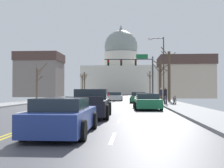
% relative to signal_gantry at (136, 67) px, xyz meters
% --- Properties ---
extents(ground, '(20.00, 180.00, 0.20)m').
position_rel_signal_gantry_xyz_m(ground, '(-4.84, -12.29, -5.34)').
color(ground, '#47474C').
extents(signal_gantry, '(7.91, 0.41, 7.23)m').
position_rel_signal_gantry_xyz_m(signal_gantry, '(0.00, 0.00, 0.00)').
color(signal_gantry, '#28282D').
rests_on(signal_gantry, ground).
extents(street_lamp_right, '(2.00, 0.24, 8.09)m').
position_rel_signal_gantry_xyz_m(street_lamp_right, '(3.12, -9.83, -0.48)').
color(street_lamp_right, '#333338').
rests_on(street_lamp_right, ground).
extents(capitol_building, '(31.12, 18.50, 29.08)m').
position_rel_signal_gantry_xyz_m(capitol_building, '(-4.84, 71.25, 4.92)').
color(capitol_building, beige).
rests_on(capitol_building, ground).
extents(sedan_near_00, '(2.18, 4.44, 1.25)m').
position_rel_signal_gantry_xyz_m(sedan_near_00, '(-3.02, -3.94, -4.78)').
color(sedan_near_00, silver).
rests_on(sedan_near_00, ground).
extents(sedan_near_01, '(2.16, 4.58, 1.31)m').
position_rel_signal_gantry_xyz_m(sedan_near_01, '(0.17, -10.47, -4.75)').
color(sedan_near_01, '#1E7247').
rests_on(sedan_near_01, ground).
extents(sedan_near_02, '(2.13, 4.54, 1.27)m').
position_rel_signal_gantry_xyz_m(sedan_near_02, '(0.59, -17.10, -4.77)').
color(sedan_near_02, '#B71414').
rests_on(sedan_near_02, ground).
extents(sedan_near_03, '(2.23, 4.53, 1.25)m').
position_rel_signal_gantry_xyz_m(sedan_near_03, '(0.53, -22.65, -4.77)').
color(sedan_near_03, '#1E7247').
rests_on(sedan_near_03, ground).
extents(pickup_truck_near_04, '(2.39, 5.29, 1.58)m').
position_rel_signal_gantry_xyz_m(pickup_truck_near_04, '(-3.06, -29.45, -4.65)').
color(pickup_truck_near_04, black).
rests_on(pickup_truck_near_04, ground).
extents(sedan_near_05, '(2.01, 4.36, 1.25)m').
position_rel_signal_gantry_xyz_m(sedan_near_05, '(-3.09, -35.78, -4.77)').
color(sedan_near_05, navy).
rests_on(sedan_near_05, ground).
extents(sedan_oncoming_00, '(2.10, 4.61, 1.17)m').
position_rel_signal_gantry_xyz_m(sedan_oncoming_00, '(-6.88, 7.00, -4.81)').
color(sedan_oncoming_00, navy).
rests_on(sedan_oncoming_00, ground).
extents(sedan_oncoming_01, '(2.08, 4.52, 1.16)m').
position_rel_signal_gantry_xyz_m(sedan_oncoming_01, '(-6.43, 19.68, -4.80)').
color(sedan_oncoming_01, '#B71414').
rests_on(sedan_oncoming_01, ground).
extents(sedan_oncoming_02, '(2.03, 4.34, 1.27)m').
position_rel_signal_gantry_xyz_m(sedan_oncoming_02, '(-10.15, 30.59, -4.76)').
color(sedan_oncoming_02, silver).
rests_on(sedan_oncoming_02, ground).
extents(flank_building_00, '(10.27, 8.72, 10.40)m').
position_rel_signal_gantry_xyz_m(flank_building_00, '(-22.48, 20.24, -0.09)').
color(flank_building_00, slate).
rests_on(flank_building_00, ground).
extents(flank_building_01, '(10.60, 8.95, 8.39)m').
position_rel_signal_gantry_xyz_m(flank_building_01, '(10.22, 12.28, -1.11)').
color(flank_building_01, '#B2A38E').
rests_on(flank_building_01, ground).
extents(bare_tree_00, '(1.76, 1.83, 6.05)m').
position_rel_signal_gantry_xyz_m(bare_tree_00, '(3.86, 22.52, -2.02)').
color(bare_tree_00, '#4C3D2D').
rests_on(bare_tree_00, ground).
extents(bare_tree_01, '(1.79, 2.62, 6.02)m').
position_rel_signal_gantry_xyz_m(bare_tree_01, '(-13.24, 26.04, -2.13)').
color(bare_tree_01, brown).
rests_on(bare_tree_01, ground).
extents(bare_tree_02, '(2.45, 2.76, 5.56)m').
position_rel_signal_gantry_xyz_m(bare_tree_02, '(3.37, -5.63, -2.24)').
color(bare_tree_02, '#4C3D2D').
rests_on(bare_tree_02, ground).
extents(bare_tree_03, '(1.81, 1.72, 5.22)m').
position_rel_signal_gantry_xyz_m(bare_tree_03, '(-13.67, -7.46, -2.74)').
color(bare_tree_03, brown).
rests_on(bare_tree_03, ground).
extents(bare_tree_04, '(1.93, 1.89, 6.77)m').
position_rel_signal_gantry_xyz_m(bare_tree_04, '(3.97, -10.07, -1.90)').
color(bare_tree_04, '#4C3D2D').
rests_on(bare_tree_04, ground).
extents(bare_tree_05, '(2.25, 2.03, 6.37)m').
position_rel_signal_gantry_xyz_m(bare_tree_05, '(-13.40, 30.32, -1.87)').
color(bare_tree_05, brown).
rests_on(bare_tree_05, ground).
extents(pedestrian_00, '(0.35, 0.34, 1.72)m').
position_rel_signal_gantry_xyz_m(pedestrian_00, '(2.79, -16.14, -4.27)').
color(pedestrian_00, '#33333D').
rests_on(pedestrian_00, ground).
extents(pedestrian_01, '(0.35, 0.34, 1.67)m').
position_rel_signal_gantry_xyz_m(pedestrian_01, '(2.79, -11.89, -4.30)').
color(pedestrian_01, '#4C4238').
rests_on(pedestrian_01, ground).
extents(bicycle_parked, '(0.12, 1.77, 0.85)m').
position_rel_signal_gantry_xyz_m(bicycle_parked, '(3.56, -17.11, -4.87)').
color(bicycle_parked, black).
rests_on(bicycle_parked, ground).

